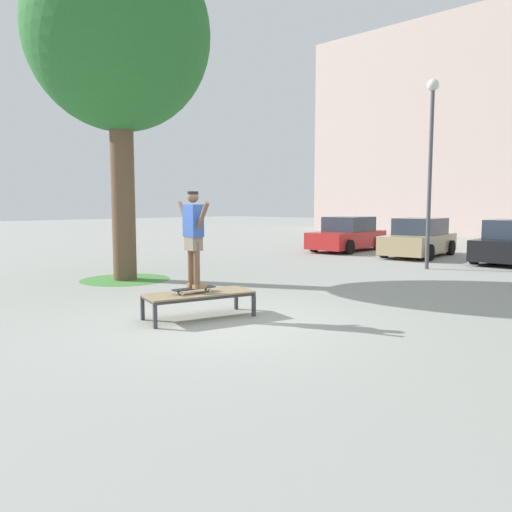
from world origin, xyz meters
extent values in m
plane|color=#999993|center=(0.00, 0.00, 0.00)|extent=(120.00, 120.00, 0.00)
cube|color=#38383D|center=(-0.53, 0.95, 0.19)|extent=(0.08, 0.08, 0.38)
cube|color=#38383D|center=(0.13, 0.73, 0.19)|extent=(0.08, 0.08, 0.38)
cube|color=#38383D|center=(-1.10, -0.80, 0.19)|extent=(0.08, 0.08, 0.38)
cube|color=#38383D|center=(-0.44, -1.02, 0.19)|extent=(0.08, 0.08, 0.38)
cylinder|color=#38383D|center=(-0.82, 0.07, 0.41)|extent=(0.63, 1.82, 0.05)
cylinder|color=#38383D|center=(-0.15, -0.14, 0.41)|extent=(0.63, 1.82, 0.05)
cylinder|color=#38383D|center=(-0.20, 0.84, 0.41)|extent=(0.74, 0.28, 0.05)
cylinder|color=#38383D|center=(-0.77, -0.91, 0.41)|extent=(0.74, 0.28, 0.05)
cube|color=#847051|center=(-0.49, -0.03, 0.45)|extent=(1.31, 2.04, 0.03)
cube|color=black|center=(-0.51, -0.12, 0.54)|extent=(0.33, 0.82, 0.02)
cylinder|color=silver|center=(-0.54, 0.17, 0.49)|extent=(0.04, 0.06, 0.06)
cylinder|color=silver|center=(-0.39, 0.15, 0.49)|extent=(0.04, 0.06, 0.06)
cylinder|color=silver|center=(-0.63, -0.38, 0.49)|extent=(0.04, 0.06, 0.06)
cylinder|color=silver|center=(-0.49, -0.41, 0.49)|extent=(0.04, 0.06, 0.06)
cylinder|color=brown|center=(-0.61, -0.10, 0.96)|extent=(0.11, 0.11, 0.82)
cube|color=#99704C|center=(-0.60, -0.05, 0.59)|extent=(0.14, 0.25, 0.07)
cylinder|color=brown|center=(-0.41, -0.13, 0.96)|extent=(0.11, 0.11, 0.82)
cube|color=#99704C|center=(-0.41, -0.09, 0.59)|extent=(0.14, 0.25, 0.07)
cube|color=#756B5B|center=(-0.51, -0.12, 1.34)|extent=(0.33, 0.25, 0.24)
cube|color=#2D4C99|center=(-0.51, -0.12, 1.74)|extent=(0.39, 0.28, 0.56)
cylinder|color=brown|center=(-0.81, -0.07, 1.81)|extent=(0.41, 0.14, 0.52)
cylinder|color=brown|center=(-0.22, -0.17, 1.81)|extent=(0.41, 0.14, 0.52)
sphere|color=brown|center=(-0.51, -0.12, 2.15)|extent=(0.20, 0.20, 0.20)
cylinder|color=black|center=(-0.51, -0.12, 2.22)|extent=(0.19, 0.19, 0.05)
cylinder|color=brown|center=(-5.45, 1.64, 2.20)|extent=(0.62, 0.62, 4.40)
ellipsoid|color=#286B2D|center=(-5.45, 1.64, 6.41)|extent=(4.72, 4.72, 4.95)
cylinder|color=#47893D|center=(-5.45, 1.64, 0.00)|extent=(2.38, 2.38, 0.01)
cube|color=red|center=(-5.67, 13.03, 0.51)|extent=(1.87, 4.27, 0.70)
cube|color=#2D3847|center=(-5.67, 13.18, 1.18)|extent=(1.65, 2.16, 0.64)
cylinder|color=black|center=(-4.77, 11.76, 0.30)|extent=(0.24, 0.61, 0.60)
cylinder|color=black|center=(-6.46, 11.69, 0.30)|extent=(0.24, 0.61, 0.60)
cylinder|color=black|center=(-4.87, 14.37, 0.30)|extent=(0.24, 0.61, 0.60)
cylinder|color=black|center=(-6.57, 14.30, 0.30)|extent=(0.24, 0.61, 0.60)
cube|color=tan|center=(-2.30, 12.89, 0.51)|extent=(2.06, 4.33, 0.70)
cube|color=#2D3847|center=(-2.32, 13.04, 1.18)|extent=(1.74, 2.23, 0.64)
cylinder|color=black|center=(-1.34, 11.66, 0.30)|extent=(0.27, 0.62, 0.60)
cylinder|color=black|center=(-3.04, 11.51, 0.30)|extent=(0.27, 0.62, 0.60)
cylinder|color=black|center=(-1.57, 14.26, 0.30)|extent=(0.27, 0.62, 0.60)
cylinder|color=black|center=(-3.27, 14.11, 0.30)|extent=(0.27, 0.62, 0.60)
cube|color=black|center=(1.06, 13.02, 0.51)|extent=(1.78, 4.23, 0.70)
cylinder|color=black|center=(0.23, 11.71, 0.30)|extent=(0.23, 0.60, 0.60)
cylinder|color=black|center=(0.19, 14.31, 0.30)|extent=(0.23, 0.60, 0.60)
cylinder|color=#4C4C51|center=(-0.42, 9.37, 2.75)|extent=(0.12, 0.12, 5.50)
sphere|color=silver|center=(-0.42, 9.37, 5.65)|extent=(0.36, 0.36, 0.36)
camera|label=1|loc=(6.15, -5.74, 2.00)|focal=34.85mm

